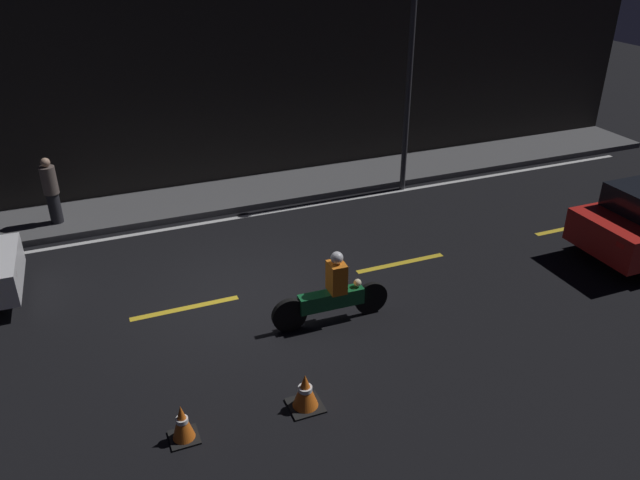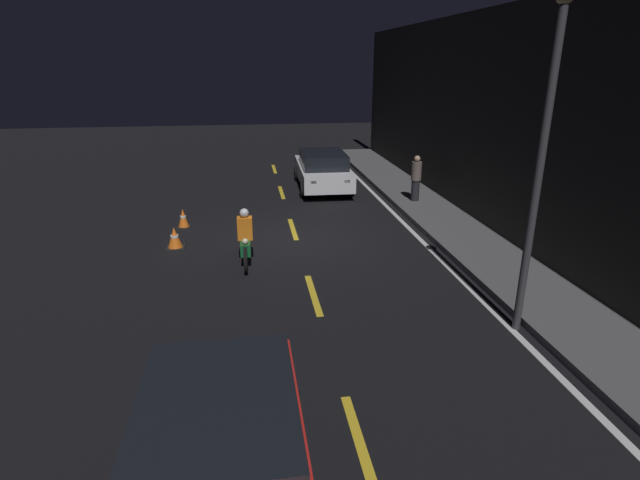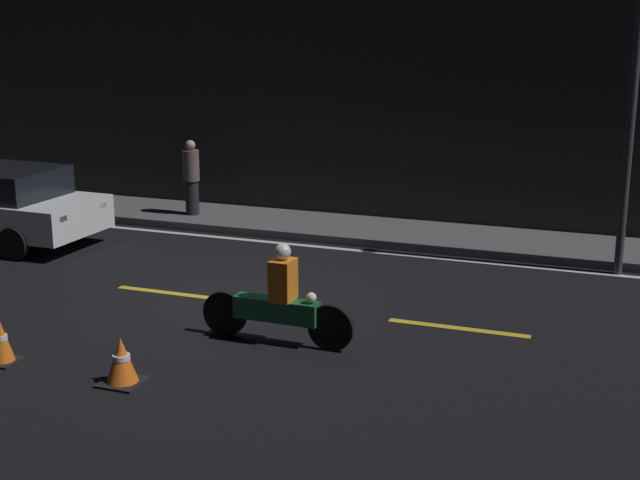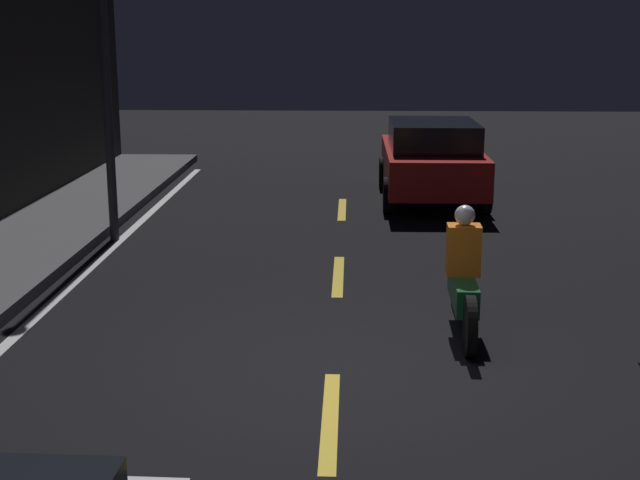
{
  "view_description": "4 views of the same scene",
  "coord_description": "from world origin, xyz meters",
  "px_view_note": "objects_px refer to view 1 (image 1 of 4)",
  "views": [
    {
      "loc": [
        -2.31,
        -9.86,
        6.4
      ],
      "look_at": [
        1.82,
        0.33,
        0.71
      ],
      "focal_mm": 35.0,
      "sensor_mm": 36.0,
      "label": 1
    },
    {
      "loc": [
        13.05,
        -1.28,
        4.67
      ],
      "look_at": [
        2.33,
        0.32,
        0.81
      ],
      "focal_mm": 28.0,
      "sensor_mm": 36.0,
      "label": 2
    },
    {
      "loc": [
        5.76,
        -11.68,
        4.33
      ],
      "look_at": [
        1.57,
        -0.37,
        1.19
      ],
      "focal_mm": 50.0,
      "sensor_mm": 36.0,
      "label": 3
    },
    {
      "loc": [
        -7.99,
        -0.16,
        3.23
      ],
      "look_at": [
        2.23,
        0.2,
        0.8
      ],
      "focal_mm": 50.0,
      "sensor_mm": 36.0,
      "label": 4
    }
  ],
  "objects_px": {
    "motorcycle": "(332,294)",
    "pedestrian": "(51,190)",
    "traffic_cone_mid": "(305,391)",
    "street_lamp": "(410,65)",
    "traffic_cone_near": "(182,423)"
  },
  "relations": [
    {
      "from": "traffic_cone_near",
      "to": "street_lamp",
      "type": "xyz_separation_m",
      "value": [
        7.12,
        6.77,
        2.95
      ]
    },
    {
      "from": "motorcycle",
      "to": "traffic_cone_mid",
      "type": "bearing_deg",
      "value": -121.41
    },
    {
      "from": "motorcycle",
      "to": "traffic_cone_mid",
      "type": "relative_size",
      "value": 3.74
    },
    {
      "from": "traffic_cone_mid",
      "to": "pedestrian",
      "type": "bearing_deg",
      "value": 112.46
    },
    {
      "from": "motorcycle",
      "to": "street_lamp",
      "type": "xyz_separation_m",
      "value": [
        4.13,
        4.93,
        2.67
      ]
    },
    {
      "from": "motorcycle",
      "to": "traffic_cone_near",
      "type": "distance_m",
      "value": 3.52
    },
    {
      "from": "pedestrian",
      "to": "street_lamp",
      "type": "distance_m",
      "value": 8.88
    },
    {
      "from": "pedestrian",
      "to": "street_lamp",
      "type": "height_order",
      "value": "street_lamp"
    },
    {
      "from": "motorcycle",
      "to": "pedestrian",
      "type": "xyz_separation_m",
      "value": [
        -4.4,
        5.84,
        0.38
      ]
    },
    {
      "from": "traffic_cone_mid",
      "to": "street_lamp",
      "type": "relative_size",
      "value": 0.1
    },
    {
      "from": "motorcycle",
      "to": "street_lamp",
      "type": "distance_m",
      "value": 6.97
    },
    {
      "from": "traffic_cone_near",
      "to": "traffic_cone_mid",
      "type": "xyz_separation_m",
      "value": [
        1.78,
        -0.03,
        -0.0
      ]
    },
    {
      "from": "traffic_cone_mid",
      "to": "street_lamp",
      "type": "height_order",
      "value": "street_lamp"
    },
    {
      "from": "street_lamp",
      "to": "pedestrian",
      "type": "bearing_deg",
      "value": 173.93
    },
    {
      "from": "traffic_cone_near",
      "to": "pedestrian",
      "type": "relative_size",
      "value": 0.37
    }
  ]
}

